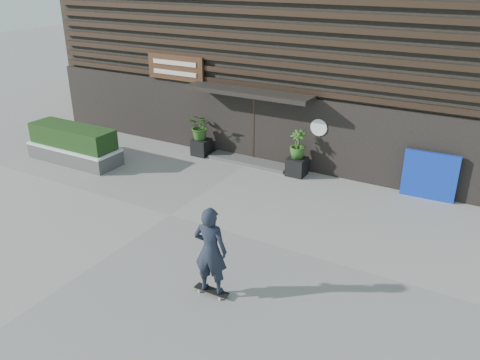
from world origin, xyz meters
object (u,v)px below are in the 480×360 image
Objects in this scene: planter_pot_left at (201,147)px; raised_bed at (75,154)px; blue_tarp at (430,176)px; skateboarder at (211,251)px; planter_pot_right at (297,167)px.

planter_pot_left is 0.17× the size of raised_bed.
blue_tarp is 7.76m from skateboarder.
raised_bed is (-3.57, -2.73, -0.05)m from planter_pot_left.
planter_pot_right is 6.95m from skateboarder.
raised_bed is at bearing -142.51° from planter_pot_left.
planter_pot_left is at bearing 125.40° from skateboarder.
planter_pot_left is 0.29× the size of skateboarder.
planter_pot_right is 7.86m from raised_bed.
planter_pot_left is 8.41m from skateboarder.
raised_bed is 9.39m from skateboarder.
skateboarder reaches higher than raised_bed.
raised_bed is 1.71× the size of skateboarder.
skateboarder is (1.05, -6.83, 0.76)m from planter_pot_right.
skateboarder is at bearing -25.92° from raised_bed.
planter_pot_right is at bearing -178.32° from blue_tarp.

